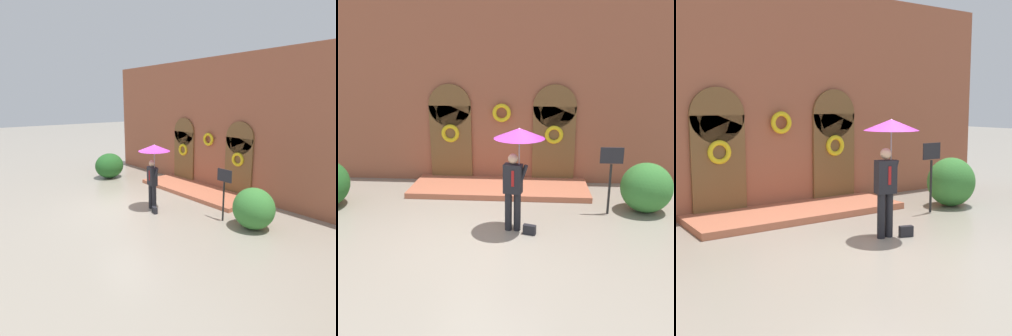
{
  "view_description": "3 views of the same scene",
  "coord_description": "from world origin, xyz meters",
  "views": [
    {
      "loc": [
        8.77,
        -5.76,
        3.84
      ],
      "look_at": [
        0.3,
        1.32,
        1.35
      ],
      "focal_mm": 32.0,
      "sensor_mm": 36.0,
      "label": 1
    },
    {
      "loc": [
        0.95,
        -7.44,
        3.77
      ],
      "look_at": [
        0.29,
        1.72,
        1.09
      ],
      "focal_mm": 40.0,
      "sensor_mm": 36.0,
      "label": 2
    },
    {
      "loc": [
        -5.26,
        -6.68,
        2.64
      ],
      "look_at": [
        0.36,
        1.59,
        1.29
      ],
      "focal_mm": 50.0,
      "sensor_mm": 36.0,
      "label": 3
    }
  ],
  "objects": [
    {
      "name": "ground_plane",
      "position": [
        0.0,
        0.0,
        0.0
      ],
      "size": [
        80.0,
        80.0,
        0.0
      ],
      "primitive_type": "plane",
      "color": "gray"
    },
    {
      "name": "building_facade",
      "position": [
        -0.0,
        4.15,
        2.68
      ],
      "size": [
        14.0,
        2.3,
        5.6
      ],
      "color": "#9E563D",
      "rests_on": "ground"
    },
    {
      "name": "person_with_umbrella",
      "position": [
        0.63,
        0.39,
        1.91
      ],
      "size": [
        1.1,
        1.1,
        2.36
      ],
      "color": "black",
      "rests_on": "ground"
    },
    {
      "name": "handbag",
      "position": [
        0.92,
        0.19,
        0.11
      ],
      "size": [
        0.3,
        0.2,
        0.22
      ],
      "primitive_type": "cube",
      "rotation": [
        0.0,
        0.0,
        -0.29
      ],
      "color": "black",
      "rests_on": "ground"
    },
    {
      "name": "sign_post",
      "position": [
        2.88,
        1.5,
        1.16
      ],
      "size": [
        0.56,
        0.06,
        1.72
      ],
      "color": "black",
      "rests_on": "ground"
    },
    {
      "name": "shrub_right",
      "position": [
        3.85,
        1.74,
        0.64
      ],
      "size": [
        1.29,
        1.21,
        1.27
      ],
      "primitive_type": "ellipsoid",
      "color": "#387A33",
      "rests_on": "ground"
    }
  ]
}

